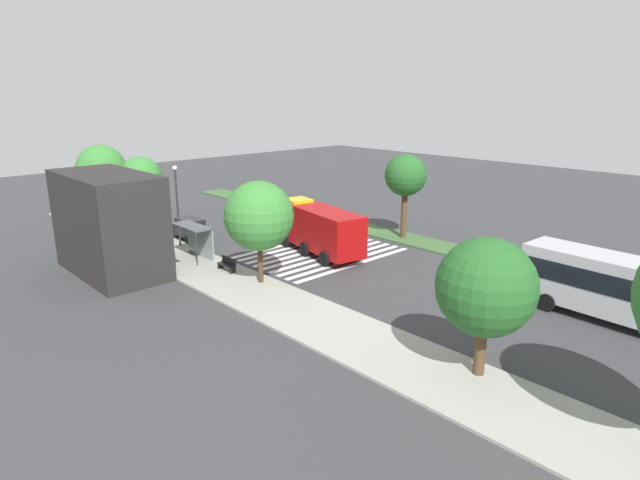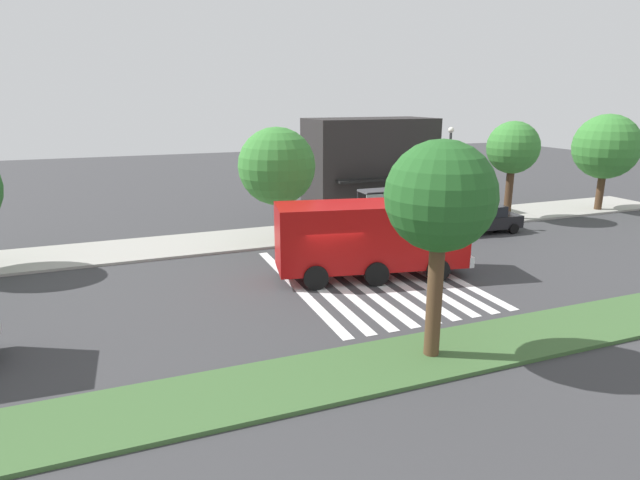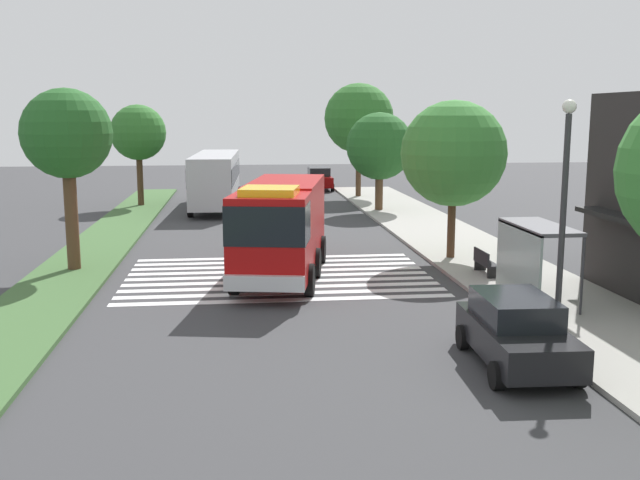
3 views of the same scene
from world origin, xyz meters
name	(u,v)px [view 2 (image 2 of 3)]	position (x,y,z in m)	size (l,w,h in m)	color
ground_plane	(328,283)	(0.00, 0.00, 0.00)	(120.00, 120.00, 0.00)	#38383A
sidewalk	(274,236)	(0.00, 8.63, 0.07)	(60.00, 4.64, 0.14)	#9E9B93
median_strip	(419,358)	(0.00, -7.81, 0.07)	(60.00, 3.00, 0.14)	#3D6033
crosswalk	(369,277)	(2.09, 0.00, 0.01)	(7.65, 11.36, 0.01)	silver
fire_truck	(378,234)	(2.52, 0.07, 2.03)	(9.27, 4.19, 3.68)	#A50C0C
parked_car_mid	(485,218)	(12.61, 5.11, 0.88)	(4.34, 2.22, 1.71)	black
bus_stop_shelter	(389,201)	(7.20, 7.61, 1.89)	(3.50, 1.40, 2.46)	#4C4C51
bench_near_shelter	(330,227)	(3.20, 7.63, 0.59)	(1.60, 0.50, 0.90)	black
street_lamp	(449,169)	(10.95, 6.91, 3.83)	(0.36, 0.36, 6.26)	#2D2D30
storefront_building	(369,166)	(8.54, 13.17, 3.37)	(8.94, 5.27, 6.73)	#282626
sidewalk_tree_center	(277,166)	(-0.13, 7.31, 4.44)	(4.33, 4.33, 6.47)	#47301E
sidewalk_tree_east	(513,148)	(16.18, 7.31, 4.88)	(3.45, 3.45, 6.53)	#47301E
sidewalk_tree_far_east	(606,147)	(24.56, 7.31, 4.70)	(4.62, 4.62, 6.90)	#47301E
median_tree_west	(440,199)	(0.43, -7.81, 5.24)	(3.38, 3.38, 6.87)	#513823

